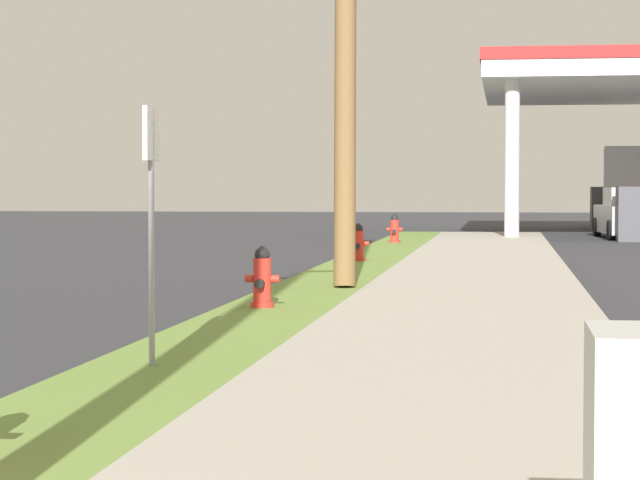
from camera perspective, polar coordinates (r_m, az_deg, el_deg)
The scene contains 6 objects.
fire_hydrant_second at distance 15.96m, azimuth -2.53°, elevation -1.78°, with size 0.42×0.38×0.74m.
fire_hydrant_third at distance 25.99m, azimuth 1.68°, elevation -0.20°, with size 0.42×0.37×0.74m.
fire_hydrant_fourth at distance 34.71m, azimuth 3.26°, elevation 0.43°, with size 0.42×0.37×0.74m.
street_sign_post at distance 10.79m, azimuth -7.36°, elevation 2.57°, with size 0.05×0.36×2.12m.
car_silver_by_near_pump at distance 41.56m, azimuth 13.43°, elevation 1.06°, with size 2.16×4.59×1.57m.
truck_tan_at_forecourt at distance 52.30m, azimuth 13.31°, elevation 2.15°, with size 2.51×6.52×3.11m.
Camera 1 is at (3.46, -3.08, 1.58)m, focal length 73.56 mm.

